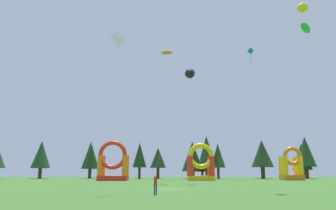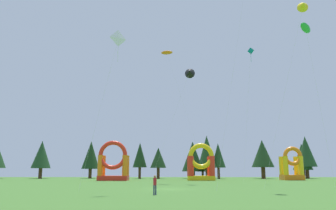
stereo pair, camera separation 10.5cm
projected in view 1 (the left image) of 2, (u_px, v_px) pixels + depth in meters
ground_plane at (167, 189)px, 37.11m from camera, size 120.00×120.00×0.00m
kite_teal_diamond at (250, 54)px, 58.60m from camera, size 1.59×5.17×22.73m
kite_orange_parafoil at (167, 53)px, 59.63m from camera, size 7.74×6.14×22.98m
kite_white_diamond at (119, 39)px, 34.43m from camera, size 4.29×1.49×15.92m
kite_black_delta at (190, 72)px, 55.48m from camera, size 7.34×1.67×18.67m
kite_green_parafoil at (306, 28)px, 40.12m from camera, size 5.29×6.21×19.25m
kite_yellow_delta at (303, 5)px, 40.71m from camera, size 6.25×2.24×22.25m
person_far_side at (155, 183)px, 28.80m from camera, size 0.34×0.34×1.64m
inflatable_blue_arch at (292, 167)px, 69.32m from camera, size 4.09×3.62×6.74m
inflatable_yellow_castle at (113, 165)px, 66.25m from camera, size 5.81×3.65×7.69m
inflatable_orange_dome at (201, 166)px, 67.65m from camera, size 5.34×4.19×7.29m
tree_row_2 at (41, 155)px, 81.40m from camera, size 4.58×4.58×8.97m
tree_row_3 at (91, 155)px, 82.91m from camera, size 4.29×4.29×9.00m
tree_row_4 at (140, 155)px, 80.24m from camera, size 3.34×3.34×8.43m
tree_row_5 at (158, 158)px, 79.71m from camera, size 3.77×3.77×7.22m
tree_row_6 at (192, 156)px, 81.30m from camera, size 5.25×5.25×8.78m
tree_row_7 at (202, 162)px, 81.34m from camera, size 2.87×2.87×6.32m
tree_row_8 at (207, 151)px, 78.70m from camera, size 4.32×4.32×9.98m
tree_row_9 at (218, 156)px, 79.22m from camera, size 3.35×3.35×8.19m
tree_row_10 at (262, 154)px, 80.21m from camera, size 5.22×5.22×9.06m
tree_row_11 at (302, 157)px, 82.13m from camera, size 4.66×4.66×8.33m
tree_row_12 at (305, 152)px, 81.86m from camera, size 4.83×4.83×10.09m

